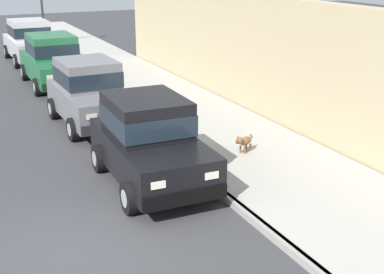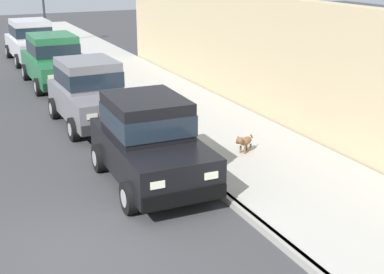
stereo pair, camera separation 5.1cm
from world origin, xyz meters
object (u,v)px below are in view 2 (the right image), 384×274
(car_black_hatchback, at_px, (149,140))
(dog_brown, at_px, (244,141))
(car_silver_sedan, at_px, (31,40))
(car_green_sedan, at_px, (54,60))
(car_grey_hatchback, at_px, (90,92))

(car_black_hatchback, bearing_deg, dog_brown, 8.14)
(car_black_hatchback, xyz_separation_m, car_silver_sedan, (0.01, 15.59, 0.01))
(car_green_sedan, height_order, dog_brown, car_green_sedan)
(car_green_sedan, bearing_deg, car_grey_hatchback, -90.47)
(car_grey_hatchback, bearing_deg, dog_brown, -58.61)
(car_silver_sedan, distance_m, dog_brown, 15.44)
(car_black_hatchback, relative_size, car_grey_hatchback, 1.00)
(car_silver_sedan, xyz_separation_m, dog_brown, (2.59, -15.22, -0.55))
(car_black_hatchback, distance_m, car_silver_sedan, 15.59)
(car_black_hatchback, xyz_separation_m, car_grey_hatchback, (-0.04, 4.70, 0.00))
(dog_brown, bearing_deg, car_green_sedan, 104.80)
(car_grey_hatchback, height_order, dog_brown, car_grey_hatchback)
(car_black_hatchback, distance_m, car_green_sedan, 10.20)
(car_silver_sedan, bearing_deg, car_black_hatchback, -90.04)
(car_silver_sedan, relative_size, dog_brown, 6.71)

